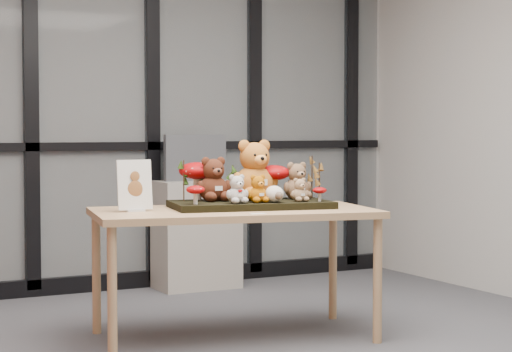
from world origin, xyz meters
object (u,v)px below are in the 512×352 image
bear_pooh_yellow (254,167)px  mushroom_back_right (274,180)px  bear_white_bow (237,187)px  display_table (234,221)px  bear_brown_medium (213,177)px  cabinet (197,234)px  bear_small_yellow (258,187)px  bear_tan_back (297,179)px  sign_holder (135,188)px  bear_beige_small (300,189)px  plush_cream_hedgehog (274,193)px  diorama_tray (251,204)px  mushroom_front_right (320,193)px  mushroom_front_left (196,194)px  monitor (195,158)px  mushroom_back_left (197,179)px

bear_pooh_yellow → mushroom_back_right: bear_pooh_yellow is taller
bear_white_bow → display_table: bearing=89.3°
bear_brown_medium → cabinet: size_ratio=0.35×
bear_small_yellow → bear_tan_back: bearing=32.7°
bear_small_yellow → sign_holder: size_ratio=0.61×
bear_beige_small → bear_brown_medium: bearing=158.9°
bear_pooh_yellow → plush_cream_hedgehog: 0.27m
bear_brown_medium → bear_white_bow: size_ratio=1.58×
diorama_tray → bear_tan_back: bearing=14.5°
bear_brown_medium → sign_holder: 0.48m
bear_white_bow → mushroom_back_right: (0.34, 0.20, 0.02)m
mushroom_front_right → bear_small_yellow: bearing=167.4°
mushroom_front_right → sign_holder: 1.05m
bear_white_bow → mushroom_front_left: (-0.23, 0.05, -0.03)m
bear_white_bow → plush_cream_hedgehog: bear_white_bow is taller
bear_white_bow → monitor: bearing=84.8°
diorama_tray → mushroom_front_left: mushroom_front_left is taller
bear_white_bow → mushroom_back_right: 0.39m
plush_cream_hedgehog → display_table: bearing=161.8°
diorama_tray → plush_cream_hedgehog: bearing=-52.4°
bear_small_yellow → cabinet: size_ratio=0.22×
sign_holder → cabinet: size_ratio=0.35×
cabinet → mushroom_front_left: bearing=-113.9°
monitor → diorama_tray: bearing=-102.5°
diorama_tray → bear_small_yellow: 0.15m
bear_tan_back → sign_holder: bearing=-173.0°
bear_beige_small → mushroom_front_right: bear_beige_small is taller
display_table → bear_small_yellow: 0.23m
display_table → cabinet: cabinet is taller
mushroom_back_left → diorama_tray: bearing=-41.9°
diorama_tray → mushroom_back_right: size_ratio=4.09×
bear_tan_back → bear_beige_small: bearing=-104.0°
mushroom_front_left → cabinet: size_ratio=0.14×
display_table → mushroom_front_left: mushroom_front_left is taller
monitor → plush_cream_hedgehog: bearing=-99.1°
display_table → bear_pooh_yellow: size_ratio=4.38×
diorama_tray → bear_pooh_yellow: bear_pooh_yellow is taller
mushroom_front_left → bear_tan_back: bearing=6.4°
bear_white_bow → bear_tan_back: bearing=26.2°
bear_small_yellow → sign_holder: (-0.65, 0.20, 0.00)m
bear_pooh_yellow → bear_brown_medium: bear_pooh_yellow is taller
bear_small_yellow → plush_cream_hedgehog: bear_small_yellow is taller
bear_small_yellow → mushroom_front_right: (0.35, -0.08, -0.04)m
mushroom_back_right → mushroom_front_left: size_ratio=1.91×
bear_white_bow → plush_cream_hedgehog: (0.21, -0.04, -0.04)m
mushroom_front_right → plush_cream_hedgehog: bearing=170.9°
bear_tan_back → bear_small_yellow: 0.35m
bear_tan_back → mushroom_front_left: size_ratio=2.09×
bear_beige_small → bear_small_yellow: bearing=-179.7°
bear_small_yellow → sign_holder: 0.68m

